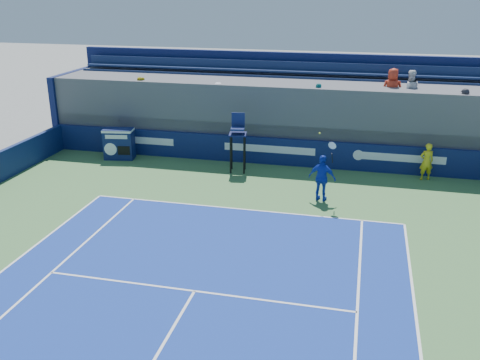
% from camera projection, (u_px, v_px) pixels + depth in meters
% --- Properties ---
extents(ball_person, '(0.63, 0.50, 1.53)m').
position_uv_depth(ball_person, '(427.00, 162.00, 21.39)').
color(ball_person, yellow).
rests_on(ball_person, apron).
extents(back_hoarding, '(20.40, 0.21, 1.20)m').
position_uv_depth(back_hoarding, '(270.00, 151.00, 23.34)').
color(back_hoarding, '#0D1849').
rests_on(back_hoarding, ground).
extents(match_clock, '(1.42, 0.92, 1.40)m').
position_uv_depth(match_clock, '(119.00, 143.00, 24.02)').
color(match_clock, '#0F1A4C').
rests_on(match_clock, ground).
extents(umpire_chair, '(0.80, 0.80, 2.48)m').
position_uv_depth(umpire_chair, '(238.00, 136.00, 22.12)').
color(umpire_chair, black).
rests_on(umpire_chair, ground).
extents(tennis_player, '(1.07, 0.63, 2.57)m').
position_uv_depth(tennis_player, '(322.00, 178.00, 19.29)').
color(tennis_player, '#1634B5').
rests_on(tennis_player, apron).
extents(stadium_seating, '(21.00, 4.05, 4.40)m').
position_uv_depth(stadium_seating, '(278.00, 113.00, 24.78)').
color(stadium_seating, '#535358').
rests_on(stadium_seating, ground).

